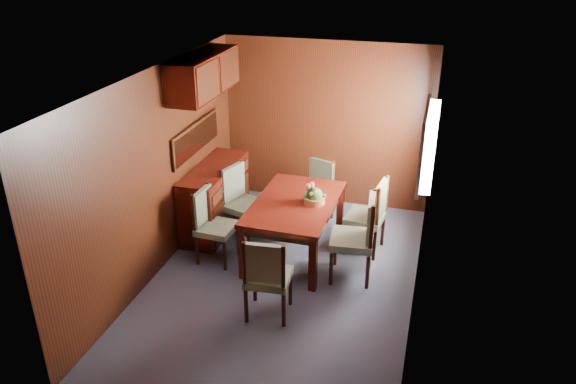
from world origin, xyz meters
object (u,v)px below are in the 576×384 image
(dining_table, at_px, (295,209))
(sideboard, at_px, (215,198))
(chair_left_near, at_px, (211,221))
(flower_centerpiece, at_px, (315,193))
(chair_right_near, at_px, (359,233))
(chair_head, at_px, (267,274))

(dining_table, bearing_deg, sideboard, 164.48)
(sideboard, relative_size, chair_left_near, 1.48)
(dining_table, distance_m, flower_centerpiece, 0.33)
(sideboard, relative_size, flower_centerpiece, 5.02)
(flower_centerpiece, bearing_deg, chair_left_near, -160.36)
(chair_left_near, relative_size, flower_centerpiece, 3.39)
(sideboard, distance_m, chair_right_near, 2.19)
(sideboard, relative_size, dining_table, 0.89)
(sideboard, bearing_deg, dining_table, -16.94)
(chair_right_near, xyz_separation_m, flower_centerpiece, (-0.62, 0.35, 0.27))
(chair_left_near, height_order, flower_centerpiece, flower_centerpiece)
(dining_table, relative_size, chair_head, 1.63)
(sideboard, relative_size, chair_right_near, 1.32)
(sideboard, bearing_deg, flower_centerpiece, -13.31)
(dining_table, xyz_separation_m, flower_centerpiece, (0.23, 0.03, 0.24))
(chair_left_near, height_order, chair_head, chair_head)
(dining_table, height_order, chair_left_near, chair_left_near)
(dining_table, distance_m, chair_head, 1.34)
(chair_head, bearing_deg, flower_centerpiece, 77.68)
(dining_table, relative_size, flower_centerpiece, 5.65)
(chair_head, bearing_deg, sideboard, 121.89)
(chair_right_near, relative_size, flower_centerpiece, 3.81)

